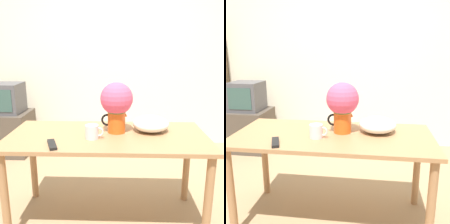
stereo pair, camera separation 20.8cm
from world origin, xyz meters
TOP-DOWN VIEW (x-y plane):
  - ground_plane at (0.00, 0.00)m, footprint 12.00×12.00m
  - wall_back at (0.00, 1.87)m, footprint 8.00×0.05m
  - table at (-0.01, -0.02)m, footprint 1.56×0.75m
  - flower_vase at (0.06, 0.04)m, footprint 0.26×0.26m
  - coffee_mug at (-0.12, -0.12)m, footprint 0.14×0.10m
  - white_bowl at (0.34, 0.08)m, footprint 0.30×0.30m
  - remote_control at (-0.38, -0.28)m, footprint 0.11×0.19m
  - tv_stand at (-1.43, 1.38)m, footprint 0.58×0.55m
  - tv_set at (-1.43, 1.38)m, footprint 0.41×0.41m

SIDE VIEW (x-z plane):
  - ground_plane at x=0.00m, z-range 0.00..0.00m
  - tv_stand at x=-1.43m, z-range 0.00..0.57m
  - table at x=-0.01m, z-range 0.28..1.03m
  - remote_control at x=-0.38m, z-range 0.75..0.77m
  - tv_set at x=-1.43m, z-range 0.57..0.96m
  - coffee_mug at x=-0.12m, z-range 0.75..0.86m
  - white_bowl at x=0.34m, z-range 0.75..0.88m
  - flower_vase at x=0.06m, z-range 0.79..1.20m
  - wall_back at x=0.00m, z-range 0.00..2.60m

